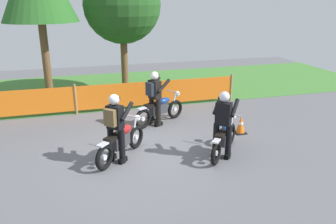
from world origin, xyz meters
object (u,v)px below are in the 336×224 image
at_px(motorcycle_trailing, 121,141).
at_px(rider_lead, 223,122).
at_px(motorcycle_lead, 224,138).
at_px(rider_third, 155,95).
at_px(rider_trailing, 115,125).
at_px(motorcycle_third, 160,109).
at_px(traffic_cone, 241,125).

relative_size(motorcycle_trailing, rider_lead, 0.89).
height_order(motorcycle_lead, rider_third, rider_third).
height_order(motorcycle_trailing, rider_third, rider_third).
height_order(rider_trailing, rider_third, same).
bearing_deg(motorcycle_third, traffic_cone, -63.01).
height_order(motorcycle_lead, motorcycle_third, motorcycle_third).
bearing_deg(motorcycle_third, rider_lead, -99.65).
distance_m(motorcycle_trailing, motorcycle_third, 2.62).
relative_size(motorcycle_third, rider_third, 1.07).
relative_size(rider_third, traffic_cone, 3.19).
distance_m(motorcycle_trailing, rider_lead, 2.53).
relative_size(motorcycle_trailing, rider_trailing, 0.89).
xyz_separation_m(motorcycle_trailing, traffic_cone, (3.59, 0.65, -0.19)).
xyz_separation_m(rider_trailing, traffic_cone, (3.73, 0.81, -0.69)).
height_order(rider_lead, rider_third, same).
bearing_deg(motorcycle_lead, rider_lead, -179.43).
bearing_deg(motorcycle_lead, rider_trailing, 124.64).
relative_size(rider_trailing, traffic_cone, 3.19).
bearing_deg(traffic_cone, motorcycle_third, 144.41).
distance_m(motorcycle_lead, traffic_cone, 1.56).
height_order(motorcycle_third, rider_lead, rider_lead).
bearing_deg(motorcycle_third, rider_trailing, -153.83).
bearing_deg(rider_lead, traffic_cone, -1.27).
bearing_deg(motorcycle_lead, motorcycle_third, 62.50).
distance_m(motorcycle_third, traffic_cone, 2.53).
bearing_deg(motorcycle_trailing, traffic_cone, -36.60).
bearing_deg(traffic_cone, rider_third, 148.61).
relative_size(motorcycle_lead, motorcycle_third, 0.82).
height_order(rider_third, traffic_cone, rider_third).
distance_m(rider_lead, rider_trailing, 2.60).
height_order(motorcycle_trailing, rider_trailing, rider_trailing).
height_order(rider_lead, rider_trailing, same).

